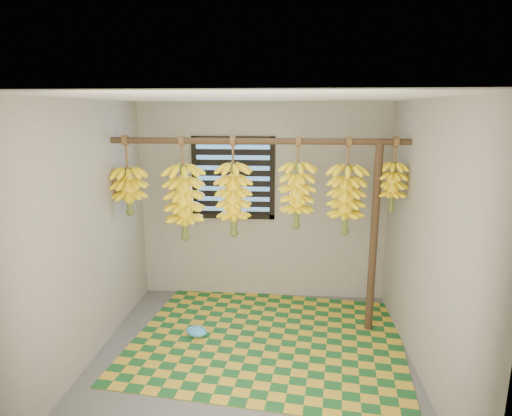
# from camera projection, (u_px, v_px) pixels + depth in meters

# --- Properties ---
(floor) EXTENTS (3.00, 3.00, 0.01)m
(floor) POSITION_uv_depth(u_px,v_px,m) (251.00, 361.00, 4.02)
(floor) COLOR #515151
(floor) RESTS_ON ground
(ceiling) EXTENTS (3.00, 3.00, 0.01)m
(ceiling) POSITION_uv_depth(u_px,v_px,m) (251.00, 97.00, 3.48)
(ceiling) COLOR silver
(ceiling) RESTS_ON wall_back
(wall_back) EXTENTS (3.00, 0.01, 2.40)m
(wall_back) POSITION_uv_depth(u_px,v_px,m) (262.00, 203.00, 5.21)
(wall_back) COLOR gray
(wall_back) RESTS_ON floor
(wall_left) EXTENTS (0.01, 3.00, 2.40)m
(wall_left) POSITION_uv_depth(u_px,v_px,m) (86.00, 235.00, 3.87)
(wall_left) COLOR gray
(wall_left) RESTS_ON floor
(wall_right) EXTENTS (0.01, 3.00, 2.40)m
(wall_right) POSITION_uv_depth(u_px,v_px,m) (427.00, 243.00, 3.63)
(wall_right) COLOR gray
(wall_right) RESTS_ON floor
(window) EXTENTS (1.00, 0.04, 1.00)m
(window) POSITION_uv_depth(u_px,v_px,m) (233.00, 178.00, 5.15)
(window) COLOR black
(window) RESTS_ON wall_back
(hanging_pole) EXTENTS (3.00, 0.06, 0.06)m
(hanging_pole) POSITION_uv_depth(u_px,v_px,m) (257.00, 141.00, 4.25)
(hanging_pole) COLOR #483322
(hanging_pole) RESTS_ON wall_left
(support_post) EXTENTS (0.08, 0.08, 2.00)m
(support_post) POSITION_uv_depth(u_px,v_px,m) (374.00, 240.00, 4.38)
(support_post) COLOR #483322
(support_post) RESTS_ON floor
(woven_mat) EXTENTS (2.92, 2.44, 0.01)m
(woven_mat) POSITION_uv_depth(u_px,v_px,m) (268.00, 339.00, 4.40)
(woven_mat) COLOR #185324
(woven_mat) RESTS_ON floor
(plastic_bag) EXTENTS (0.29, 0.25, 0.10)m
(plastic_bag) POSITION_uv_depth(u_px,v_px,m) (196.00, 331.00, 4.44)
(plastic_bag) COLOR #3B9DDC
(plastic_bag) RESTS_ON woven_mat
(banana_bunch_a) EXTENTS (0.37, 0.37, 0.82)m
(banana_bunch_a) POSITION_uv_depth(u_px,v_px,m) (129.00, 191.00, 4.48)
(banana_bunch_a) COLOR brown
(banana_bunch_a) RESTS_ON hanging_pole
(banana_bunch_b) EXTENTS (0.40, 0.40, 1.08)m
(banana_bunch_b) POSITION_uv_depth(u_px,v_px,m) (184.00, 202.00, 4.45)
(banana_bunch_b) COLOR brown
(banana_bunch_b) RESTS_ON hanging_pole
(banana_bunch_c) EXTENTS (0.34, 0.34, 1.02)m
(banana_bunch_c) POSITION_uv_depth(u_px,v_px,m) (234.00, 199.00, 4.40)
(banana_bunch_c) COLOR brown
(banana_bunch_c) RESTS_ON hanging_pole
(banana_bunch_d) EXTENTS (0.35, 0.35, 0.93)m
(banana_bunch_d) POSITION_uv_depth(u_px,v_px,m) (297.00, 195.00, 4.34)
(banana_bunch_d) COLOR brown
(banana_bunch_d) RESTS_ON hanging_pole
(banana_bunch_e) EXTENTS (0.37, 0.37, 0.98)m
(banana_bunch_e) POSITION_uv_depth(u_px,v_px,m) (346.00, 200.00, 4.31)
(banana_bunch_e) COLOR brown
(banana_bunch_e) RESTS_ON hanging_pole
(banana_bunch_f) EXTENTS (0.28, 0.28, 0.75)m
(banana_bunch_f) POSITION_uv_depth(u_px,v_px,m) (392.00, 187.00, 4.24)
(banana_bunch_f) COLOR brown
(banana_bunch_f) RESTS_ON hanging_pole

